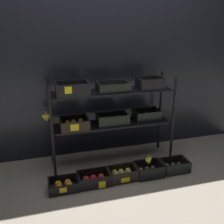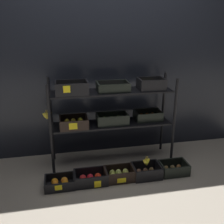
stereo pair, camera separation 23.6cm
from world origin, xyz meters
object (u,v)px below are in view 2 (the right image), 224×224
Objects in this scene: crate_ground_apple_red at (91,179)px; crate_ground_rightmost_kiwi at (174,169)px; crate_ground_orange at (60,183)px; banana_bunch_loose at (147,162)px; display_rack at (111,107)px; crate_ground_kiwi at (146,172)px; crate_ground_pear at (119,175)px.

crate_ground_apple_red and crate_ground_rightmost_kiwi have the same top height.
crate_ground_orange is 1.28m from crate_ground_rightmost_kiwi.
banana_bunch_loose is (0.62, 0.00, 0.14)m from crate_ground_apple_red.
display_rack is 0.83m from crate_ground_apple_red.
crate_ground_pear is at bearing 179.21° from crate_ground_kiwi.
banana_bunch_loose is (-0.33, -0.01, 0.14)m from crate_ground_rightmost_kiwi.
crate_ground_orange is 1.00× the size of crate_ground_rightmost_kiwi.
display_rack is at bearing 128.07° from banana_bunch_loose.
crate_ground_pear is (0.31, 0.01, 0.01)m from crate_ground_apple_red.
banana_bunch_loose is at bearing -162.44° from crate_ground_kiwi.
banana_bunch_loose reaches higher than crate_ground_apple_red.
crate_ground_orange is 0.33m from crate_ground_apple_red.
crate_ground_apple_red is 0.95m from crate_ground_rightmost_kiwi.
crate_ground_apple_red is (-0.30, -0.41, -0.66)m from display_rack.
banana_bunch_loose is at bearing 0.15° from crate_ground_apple_red.
crate_ground_apple_red is 1.13× the size of crate_ground_rightmost_kiwi.
crate_ground_kiwi is 2.76× the size of banana_bunch_loose.
crate_ground_rightmost_kiwi is at bearing 0.42° from crate_ground_apple_red.
display_rack reaches higher than crate_ground_apple_red.
crate_ground_rightmost_kiwi is (0.65, -0.41, -0.66)m from display_rack.
banana_bunch_loose is at bearing -1.06° from crate_ground_pear.
banana_bunch_loose is (0.95, 0.01, 0.14)m from crate_ground_orange.
crate_ground_orange is at bearing -179.29° from crate_ground_rightmost_kiwi.
crate_ground_rightmost_kiwi is at bearing -0.02° from crate_ground_pear.
display_rack is at bearing 92.20° from crate_ground_pear.
crate_ground_pear is at bearing 179.98° from crate_ground_rightmost_kiwi.
crate_ground_orange is at bearing -146.02° from display_rack.
display_rack reaches higher than crate_ground_rightmost_kiwi.
crate_ground_kiwi is (0.31, -0.00, -0.00)m from crate_ground_pear.
crate_ground_pear is 1.05× the size of crate_ground_kiwi.
crate_ground_orange is 0.64m from crate_ground_pear.
crate_ground_orange is 1.01× the size of crate_ground_kiwi.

